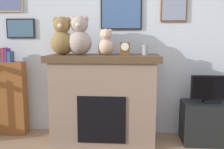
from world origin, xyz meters
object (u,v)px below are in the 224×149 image
object	(u,v)px
bookshelf	(8,96)
television	(212,90)
teddy_bear_tan	(62,38)
teddy_bear_grey	(80,37)
fireplace	(104,98)
tv_stand	(210,123)
mantel_clock	(125,49)
teddy_bear_brown	(106,43)
candle_jar	(145,50)

from	to	relation	value
bookshelf	television	size ratio (longest dim) A/B	2.32
teddy_bear_tan	teddy_bear_grey	bearing A→B (deg)	-0.00
fireplace	teddy_bear_grey	distance (m)	0.85
television	tv_stand	bearing A→B (deg)	90.00
bookshelf	teddy_bear_tan	xyz separation A→B (m)	(0.83, -0.12, 0.80)
fireplace	television	xyz separation A→B (m)	(1.38, 0.00, 0.13)
mantel_clock	teddy_bear_brown	distance (m)	0.25
teddy_bear_grey	television	bearing A→B (deg)	0.64
mantel_clock	teddy_bear_grey	xyz separation A→B (m)	(-0.58, 0.00, 0.14)
candle_jar	mantel_clock	xyz separation A→B (m)	(-0.25, -0.00, 0.02)
bookshelf	mantel_clock	size ratio (longest dim) A/B	7.47
bookshelf	teddy_bear_brown	world-z (taller)	teddy_bear_brown
candle_jar	teddy_bear_tan	distance (m)	1.07
fireplace	bookshelf	size ratio (longest dim) A/B	1.16
teddy_bear_brown	tv_stand	bearing A→B (deg)	0.85
bookshelf	teddy_bear_brown	distance (m)	1.58
fireplace	bookshelf	distance (m)	1.36
tv_stand	fireplace	bearing A→B (deg)	-179.92
bookshelf	tv_stand	distance (m)	2.76
tv_stand	teddy_bear_brown	xyz separation A→B (m)	(-1.35, -0.02, 1.02)
teddy_bear_brown	teddy_bear_grey	bearing A→B (deg)	-179.96
fireplace	teddy_bear_brown	distance (m)	0.71
television	candle_jar	bearing A→B (deg)	-178.78
teddy_bear_tan	teddy_bear_brown	world-z (taller)	teddy_bear_tan
teddy_bear_grey	tv_stand	bearing A→B (deg)	0.68
mantel_clock	teddy_bear_grey	bearing A→B (deg)	179.91
television	teddy_bear_grey	xyz separation A→B (m)	(-1.69, -0.02, 0.66)
candle_jar	teddy_bear_tan	bearing A→B (deg)	-179.97
television	teddy_bear_brown	xyz separation A→B (m)	(-1.35, -0.02, 0.59)
mantel_clock	teddy_bear_brown	size ratio (longest dim) A/B	0.49
bookshelf	candle_jar	xyz separation A→B (m)	(1.89, -0.12, 0.65)
fireplace	teddy_bear_grey	size ratio (longest dim) A/B	2.87
tv_stand	candle_jar	xyz separation A→B (m)	(-0.86, -0.02, 0.94)
television	candle_jar	size ratio (longest dim) A/B	4.02
teddy_bear_grey	teddy_bear_brown	world-z (taller)	teddy_bear_grey
mantel_clock	teddy_bear_brown	bearing A→B (deg)	179.75
television	teddy_bear_tan	distance (m)	2.02
candle_jar	teddy_bear_brown	xyz separation A→B (m)	(-0.50, -0.00, 0.08)
bookshelf	teddy_bear_tan	bearing A→B (deg)	-8.27
tv_stand	teddy_bear_tan	distance (m)	2.20
television	mantel_clock	xyz separation A→B (m)	(-1.11, -0.02, 0.52)
tv_stand	teddy_bear_brown	bearing A→B (deg)	-179.15
bookshelf	tv_stand	bearing A→B (deg)	-2.09
candle_jar	teddy_bear_brown	bearing A→B (deg)	-179.95
tv_stand	teddy_bear_grey	bearing A→B (deg)	-179.32
television	teddy_bear_brown	bearing A→B (deg)	-179.21
bookshelf	teddy_bear_tan	distance (m)	1.16
bookshelf	candle_jar	bearing A→B (deg)	-3.63
tv_stand	mantel_clock	world-z (taller)	mantel_clock
fireplace	teddy_bear_tan	world-z (taller)	teddy_bear_tan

